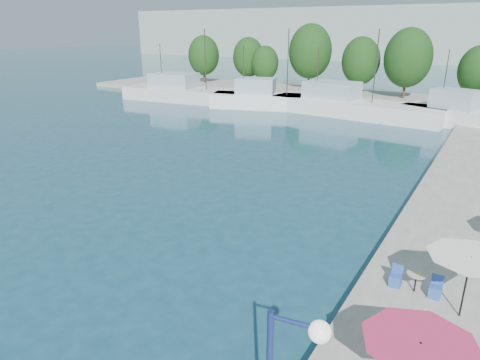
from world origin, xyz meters
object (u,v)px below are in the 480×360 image
Objects in this scene: trawler_03 at (350,107)px; umbrella_pink at (419,351)px; umbrella_white at (470,264)px; trawler_01 at (190,94)px; trawler_04 at (471,118)px; trawler_02 at (271,100)px.

umbrella_pink is (14.66, -40.57, 1.40)m from trawler_03.
trawler_03 reaches higher than umbrella_white.
umbrella_pink is at bearing -64.78° from trawler_03.
trawler_01 is 7.66× the size of umbrella_white.
umbrella_white reaches higher than umbrella_pink.
trawler_03 is at bearing -3.27° from trawler_01.
umbrella_pink is 4.94m from umbrella_white.
trawler_03 and trawler_04 have the same top height.
umbrella_white is (2.51, -35.45, 1.55)m from trawler_04.
umbrella_white is at bearing 82.16° from umbrella_pink.
trawler_03 is 38.86m from umbrella_white.
umbrella_white is at bearing -65.57° from trawler_04.
trawler_02 is 0.80× the size of trawler_03.
trawler_03 is at bearing 113.26° from umbrella_white.
trawler_04 is 35.57m from umbrella_white.
trawler_03 is (22.73, 1.55, 0.00)m from trawler_01.
trawler_04 is at bearing 4.32° from trawler_03.
trawler_01 is at bearing 133.78° from umbrella_pink.
trawler_03 is 1.34× the size of trawler_04.
trawler_04 reaches higher than umbrella_pink.
trawler_02 is 43.36m from umbrella_white.
trawler_02 is 47.03m from umbrella_pink.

